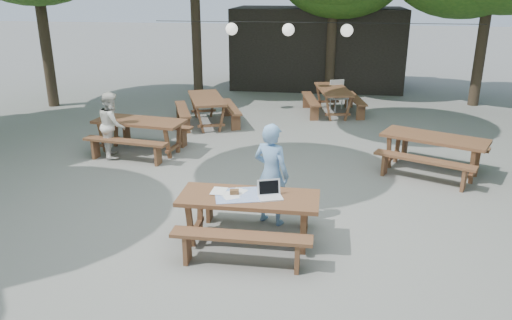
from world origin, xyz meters
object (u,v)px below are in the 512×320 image
at_px(main_picnic_table, 249,219).
at_px(picnic_table_nw, 141,136).
at_px(second_person, 112,125).
at_px(woman, 271,174).
at_px(plastic_chair, 338,102).

relative_size(main_picnic_table, picnic_table_nw, 0.95).
xyz_separation_m(picnic_table_nw, second_person, (-0.49, -0.33, 0.33)).
height_order(picnic_table_nw, woman, woman).
xyz_separation_m(woman, plastic_chair, (1.13, 7.66, -0.56)).
bearing_deg(woman, main_picnic_table, 95.35).
xyz_separation_m(picnic_table_nw, plastic_chair, (4.44, 4.61, -0.13)).
distance_m(second_person, plastic_chair, 6.99).
distance_m(main_picnic_table, second_person, 4.97).
relative_size(main_picnic_table, second_person, 1.40).
relative_size(picnic_table_nw, plastic_chair, 2.34).
relative_size(main_picnic_table, woman, 1.23).
height_order(woman, second_person, woman).
bearing_deg(plastic_chair, woman, -121.72).
bearing_deg(main_picnic_table, picnic_table_nw, 129.07).
relative_size(woman, plastic_chair, 1.81).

